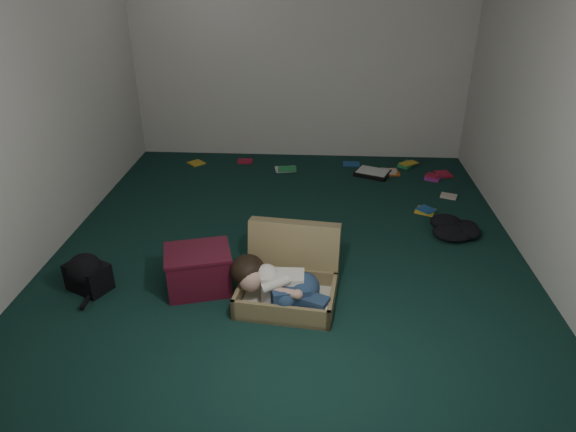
# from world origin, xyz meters

# --- Properties ---
(floor) EXTENTS (4.50, 4.50, 0.00)m
(floor) POSITION_xyz_m (0.00, 0.00, 0.00)
(floor) COLOR #102E28
(floor) RESTS_ON ground
(wall_back) EXTENTS (4.50, 0.00, 4.50)m
(wall_back) POSITION_xyz_m (0.00, 2.25, 1.30)
(wall_back) COLOR silver
(wall_back) RESTS_ON ground
(wall_front) EXTENTS (4.50, 0.00, 4.50)m
(wall_front) POSITION_xyz_m (0.00, -2.25, 1.30)
(wall_front) COLOR silver
(wall_front) RESTS_ON ground
(wall_left) EXTENTS (0.00, 4.50, 4.50)m
(wall_left) POSITION_xyz_m (-2.00, 0.00, 1.30)
(wall_left) COLOR silver
(wall_left) RESTS_ON ground
(wall_right) EXTENTS (0.00, 4.50, 4.50)m
(wall_right) POSITION_xyz_m (2.00, 0.00, 1.30)
(wall_right) COLOR silver
(wall_right) RESTS_ON ground
(suitcase) EXTENTS (0.77, 0.76, 0.51)m
(suitcase) POSITION_xyz_m (0.05, -0.75, 0.15)
(suitcase) COLOR olive
(suitcase) RESTS_ON floor
(person) EXTENTS (0.74, 0.43, 0.32)m
(person) POSITION_xyz_m (-0.02, -0.92, 0.20)
(person) COLOR white
(person) RESTS_ON suitcase
(maroon_bin) EXTENTS (0.57, 0.50, 0.33)m
(maroon_bin) POSITION_xyz_m (-0.64, -0.73, 0.17)
(maroon_bin) COLOR #521021
(maroon_bin) RESTS_ON floor
(backpack) EXTENTS (0.49, 0.45, 0.23)m
(backpack) POSITION_xyz_m (-1.48, -0.78, 0.12)
(backpack) COLOR black
(backpack) RESTS_ON floor
(clothing_pile) EXTENTS (0.45, 0.38, 0.13)m
(clothing_pile) POSITION_xyz_m (1.48, 0.28, 0.07)
(clothing_pile) COLOR black
(clothing_pile) RESTS_ON floor
(paper_tray) EXTENTS (0.46, 0.41, 0.05)m
(paper_tray) POSITION_xyz_m (0.88, 1.63, 0.03)
(paper_tray) COLOR black
(paper_tray) RESTS_ON floor
(book_scatter) EXTENTS (3.16, 1.49, 0.02)m
(book_scatter) POSITION_xyz_m (0.72, 1.61, 0.01)
(book_scatter) COLOR gold
(book_scatter) RESTS_ON floor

